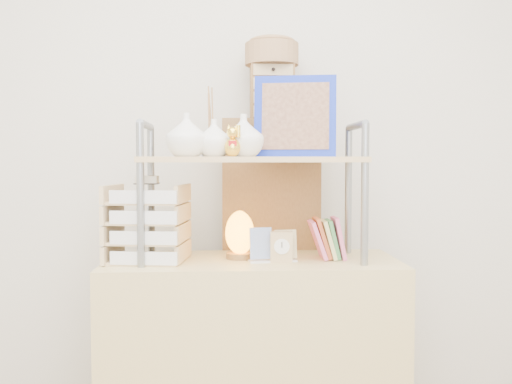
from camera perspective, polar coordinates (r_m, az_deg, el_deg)
desk at (r=2.45m, az=-0.38°, el=-15.43°), size 1.20×0.50×0.75m
cabinet at (r=2.74m, az=1.53°, el=-6.97°), size 0.46×0.27×1.35m
hutch at (r=2.33m, az=-1.36°, el=4.16°), size 0.90×0.34×0.77m
letter_tray at (r=2.33m, az=-10.80°, el=-3.51°), size 0.31×0.30×0.35m
salt_lamp at (r=2.37m, az=-1.64°, el=-4.24°), size 0.13×0.12×0.20m
desk_clock at (r=2.28m, az=2.55°, el=-5.52°), size 0.09×0.04×0.12m
postcard_stand at (r=2.31m, az=1.69°, el=-6.01°), size 0.20×0.08×0.14m
drawer_chest at (r=2.70m, az=1.59°, el=9.92°), size 0.20×0.16×0.25m
woven_basket at (r=2.73m, az=1.60°, el=13.57°), size 0.25×0.25×0.10m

